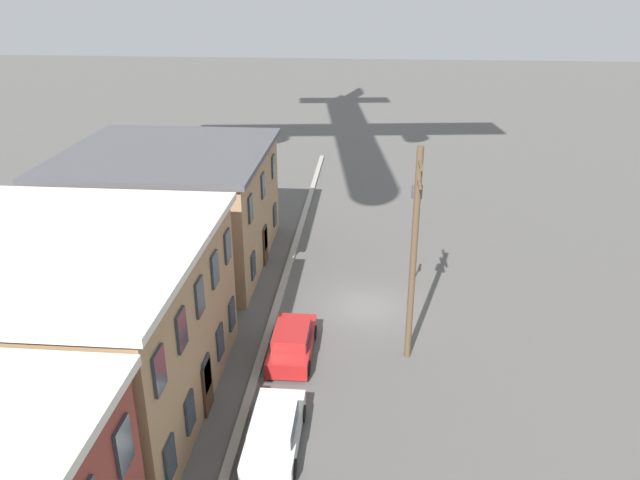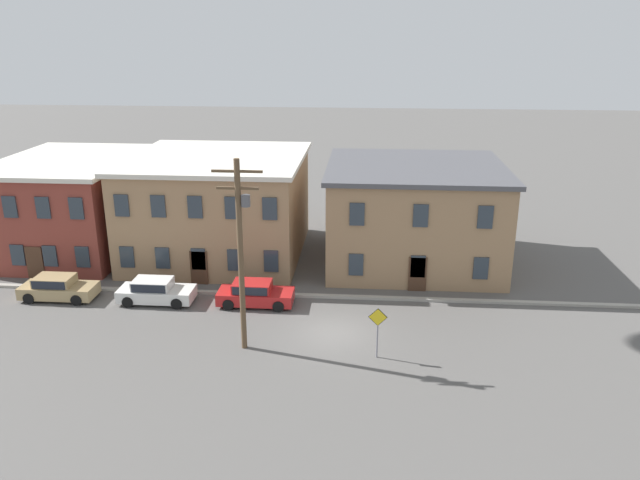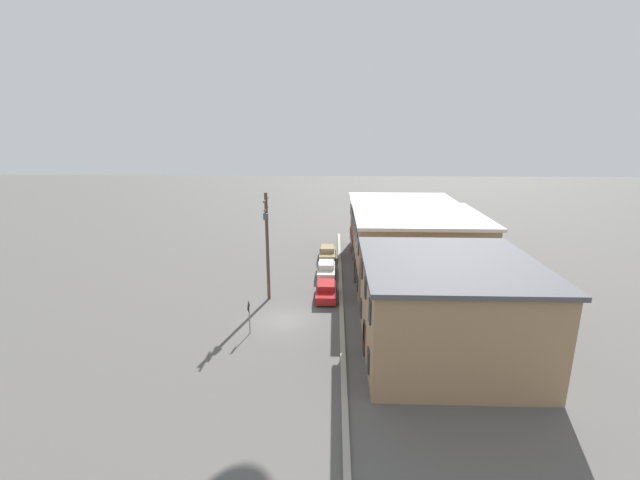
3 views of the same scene
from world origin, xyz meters
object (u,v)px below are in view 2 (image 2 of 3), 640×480
(caution_sign, at_px, (378,325))
(utility_pole, at_px, (241,246))
(car_tan, at_px, (57,287))
(car_white, at_px, (155,290))
(car_red, at_px, (254,293))

(caution_sign, relative_size, utility_pole, 0.27)
(caution_sign, bearing_deg, car_tan, 163.68)
(car_tan, distance_m, car_white, 5.99)
(car_tan, relative_size, car_red, 1.00)
(car_red, bearing_deg, car_white, -178.98)
(car_red, bearing_deg, caution_sign, -38.51)
(car_red, height_order, caution_sign, caution_sign)
(car_tan, height_order, caution_sign, caution_sign)
(car_white, height_order, car_red, same)
(car_red, relative_size, utility_pole, 0.45)
(car_white, relative_size, utility_pole, 0.45)
(car_white, distance_m, car_red, 5.91)
(car_tan, relative_size, caution_sign, 1.66)
(car_tan, xyz_separation_m, caution_sign, (19.00, -5.56, 1.02))
(car_white, relative_size, caution_sign, 1.66)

